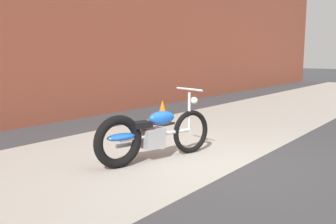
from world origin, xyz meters
TOP-DOWN VIEW (x-y plane):
  - ground_plane at (0.00, 0.00)m, footprint 80.00×80.00m
  - sidewalk_slab at (0.00, 1.75)m, footprint 36.00×3.50m
  - motorcycle_blue at (-0.44, 1.19)m, footprint 1.96×0.77m
  - traffic_cone at (1.98, 2.86)m, footprint 0.40×0.40m

SIDE VIEW (x-z plane):
  - ground_plane at x=0.00m, z-range 0.00..0.00m
  - sidewalk_slab at x=0.00m, z-range 0.00..0.01m
  - traffic_cone at x=1.98m, z-range -0.03..0.52m
  - motorcycle_blue at x=-0.44m, z-range -0.12..0.91m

